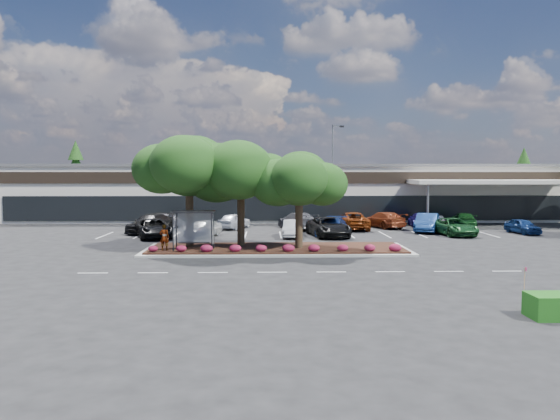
{
  "coord_description": "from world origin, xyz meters",
  "views": [
    {
      "loc": [
        -2.7,
        -33.06,
        5.4
      ],
      "look_at": [
        -1.71,
        6.95,
        2.6
      ],
      "focal_mm": 35.0,
      "sensor_mm": 36.0,
      "label": 1
    }
  ],
  "objects_px": {
    "survey_stake": "(525,275)",
    "light_pole": "(333,179)",
    "car_0": "(154,228)",
    "car_1": "(150,223)"
  },
  "relations": [
    {
      "from": "light_pole",
      "to": "car_0",
      "type": "relative_size",
      "value": 1.85
    },
    {
      "from": "car_0",
      "to": "survey_stake",
      "type": "bearing_deg",
      "value": -63.53
    },
    {
      "from": "survey_stake",
      "to": "car_1",
      "type": "bearing_deg",
      "value": 132.81
    },
    {
      "from": "light_pole",
      "to": "survey_stake",
      "type": "bearing_deg",
      "value": -81.56
    },
    {
      "from": "survey_stake",
      "to": "light_pole",
      "type": "bearing_deg",
      "value": 98.44
    },
    {
      "from": "survey_stake",
      "to": "car_1",
      "type": "height_order",
      "value": "car_1"
    },
    {
      "from": "light_pole",
      "to": "car_1",
      "type": "xyz_separation_m",
      "value": [
        -17.39,
        -8.72,
        -3.78
      ]
    },
    {
      "from": "survey_stake",
      "to": "car_0",
      "type": "relative_size",
      "value": 0.18
    },
    {
      "from": "survey_stake",
      "to": "car_1",
      "type": "xyz_separation_m",
      "value": [
        -22.25,
        24.01,
        0.16
      ]
    },
    {
      "from": "survey_stake",
      "to": "car_0",
      "type": "height_order",
      "value": "car_0"
    }
  ]
}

